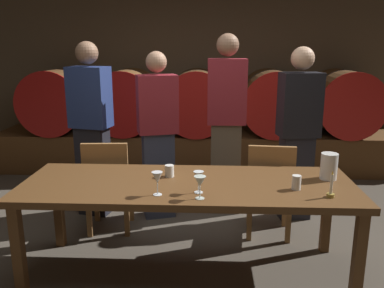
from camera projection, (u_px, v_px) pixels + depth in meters
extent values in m
plane|color=#4C443A|center=(189.00, 263.00, 3.23)|extent=(8.02, 8.02, 0.00)
cube|color=brown|center=(200.00, 77.00, 5.96)|extent=(6.17, 0.24, 2.48)
cube|color=brown|center=(198.00, 150.00, 5.66)|extent=(5.55, 0.90, 0.53)
cylinder|color=#513319|center=(60.00, 100.00, 5.58)|extent=(0.85, 0.89, 0.85)
cylinder|color=#9E1411|center=(47.00, 105.00, 5.13)|extent=(0.87, 0.03, 0.87)
cylinder|color=#9E1411|center=(71.00, 96.00, 6.03)|extent=(0.87, 0.03, 0.87)
cylinder|color=#2D2D33|center=(60.00, 100.00, 5.58)|extent=(0.86, 0.04, 0.86)
cylinder|color=brown|center=(128.00, 101.00, 5.54)|extent=(0.85, 0.89, 0.85)
cylinder|color=#9E1411|center=(121.00, 106.00, 5.09)|extent=(0.87, 0.03, 0.87)
cylinder|color=#9E1411|center=(134.00, 96.00, 5.99)|extent=(0.87, 0.03, 0.87)
cylinder|color=#2D2D33|center=(128.00, 101.00, 5.54)|extent=(0.86, 0.04, 0.86)
cylinder|color=#513319|center=(197.00, 101.00, 5.50)|extent=(0.85, 0.89, 0.85)
cylinder|color=#B21C16|center=(196.00, 106.00, 5.05)|extent=(0.87, 0.03, 0.87)
cylinder|color=#B21C16|center=(198.00, 97.00, 5.94)|extent=(0.87, 0.03, 0.87)
cylinder|color=#2D2D33|center=(197.00, 101.00, 5.50)|extent=(0.86, 0.04, 0.86)
cylinder|color=#513319|center=(271.00, 102.00, 5.45)|extent=(0.85, 0.89, 0.85)
cylinder|color=#B21C16|center=(277.00, 107.00, 5.01)|extent=(0.87, 0.03, 0.87)
cylinder|color=#B21C16|center=(267.00, 97.00, 5.90)|extent=(0.87, 0.03, 0.87)
cylinder|color=#2D2D33|center=(271.00, 102.00, 5.45)|extent=(0.86, 0.04, 0.86)
cylinder|color=#513319|center=(342.00, 102.00, 5.41)|extent=(0.85, 0.89, 0.85)
cylinder|color=#B21C16|center=(354.00, 107.00, 4.97)|extent=(0.87, 0.03, 0.87)
cylinder|color=#B21C16|center=(332.00, 98.00, 5.86)|extent=(0.87, 0.03, 0.87)
cylinder|color=#2D2D33|center=(342.00, 102.00, 5.41)|extent=(0.86, 0.04, 0.86)
cube|color=brown|center=(188.00, 186.00, 2.94)|extent=(2.43, 0.86, 0.05)
cube|color=brown|center=(18.00, 252.00, 2.71)|extent=(0.07, 0.07, 0.68)
cube|color=brown|center=(358.00, 260.00, 2.62)|extent=(0.07, 0.07, 0.68)
cube|color=brown|center=(59.00, 209.00, 3.43)|extent=(0.07, 0.07, 0.68)
cube|color=brown|center=(327.00, 214.00, 3.33)|extent=(0.07, 0.07, 0.68)
cube|color=olive|center=(110.00, 184.00, 3.74)|extent=(0.43, 0.43, 0.04)
cube|color=olive|center=(105.00, 167.00, 3.51)|extent=(0.40, 0.07, 0.42)
cube|color=olive|center=(131.00, 200.00, 3.96)|extent=(0.05, 0.05, 0.42)
cube|color=olive|center=(97.00, 201.00, 3.95)|extent=(0.05, 0.05, 0.42)
cube|color=olive|center=(127.00, 215.00, 3.63)|extent=(0.05, 0.05, 0.42)
cube|color=olive|center=(89.00, 215.00, 3.62)|extent=(0.05, 0.05, 0.42)
cube|color=olive|center=(269.00, 188.00, 3.64)|extent=(0.43, 0.43, 0.04)
cube|color=olive|center=(271.00, 170.00, 3.41)|extent=(0.40, 0.08, 0.42)
cube|color=olive|center=(285.00, 205.00, 3.84)|extent=(0.05, 0.05, 0.42)
cube|color=olive|center=(249.00, 204.00, 3.88)|extent=(0.05, 0.05, 0.42)
cube|color=olive|center=(288.00, 220.00, 3.51)|extent=(0.05, 0.05, 0.42)
cube|color=olive|center=(249.00, 218.00, 3.56)|extent=(0.05, 0.05, 0.42)
cube|color=black|center=(94.00, 171.00, 4.09)|extent=(0.34, 0.26, 0.91)
cube|color=navy|center=(90.00, 97.00, 3.91)|extent=(0.42, 0.32, 0.59)
sphere|color=#8C664C|center=(87.00, 53.00, 3.81)|extent=(0.22, 0.22, 0.22)
cube|color=#33384C|center=(159.00, 175.00, 4.03)|extent=(0.34, 0.28, 0.87)
cube|color=maroon|center=(157.00, 104.00, 3.86)|extent=(0.43, 0.34, 0.56)
sphere|color=tan|center=(156.00, 62.00, 3.76)|extent=(0.20, 0.20, 0.20)
cube|color=brown|center=(225.00, 168.00, 4.14)|extent=(0.30, 0.20, 0.94)
cube|color=maroon|center=(227.00, 92.00, 3.95)|extent=(0.38, 0.24, 0.64)
sphere|color=#8C664C|center=(228.00, 45.00, 3.84)|extent=(0.22, 0.22, 0.22)
cube|color=black|center=(295.00, 177.00, 3.99)|extent=(0.32, 0.24, 0.85)
cube|color=black|center=(300.00, 105.00, 3.82)|extent=(0.41, 0.29, 0.61)
sphere|color=#D8A884|center=(303.00, 58.00, 3.71)|extent=(0.22, 0.22, 0.22)
cylinder|color=olive|center=(330.00, 195.00, 2.64)|extent=(0.05, 0.05, 0.02)
cylinder|color=#EDE5CC|center=(331.00, 184.00, 2.62)|extent=(0.02, 0.02, 0.13)
cone|color=yellow|center=(332.00, 173.00, 2.61)|extent=(0.01, 0.01, 0.02)
cylinder|color=white|center=(329.00, 166.00, 2.98)|extent=(0.13, 0.13, 0.20)
cylinder|color=white|center=(158.00, 195.00, 2.69)|extent=(0.06, 0.06, 0.00)
cylinder|color=white|center=(157.00, 189.00, 2.68)|extent=(0.01, 0.01, 0.08)
cone|color=white|center=(157.00, 178.00, 2.66)|extent=(0.07, 0.07, 0.08)
cylinder|color=white|center=(198.00, 192.00, 2.73)|extent=(0.06, 0.06, 0.00)
cylinder|color=white|center=(199.00, 187.00, 2.72)|extent=(0.01, 0.01, 0.08)
cone|color=white|center=(199.00, 176.00, 2.70)|extent=(0.07, 0.07, 0.07)
cylinder|color=silver|center=(200.00, 198.00, 2.62)|extent=(0.06, 0.06, 0.00)
cylinder|color=silver|center=(200.00, 192.00, 2.61)|extent=(0.01, 0.01, 0.08)
cone|color=silver|center=(200.00, 181.00, 2.59)|extent=(0.08, 0.08, 0.07)
cylinder|color=white|center=(169.00, 171.00, 3.05)|extent=(0.07, 0.07, 0.09)
cylinder|color=white|center=(296.00, 182.00, 2.78)|extent=(0.06, 0.06, 0.10)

